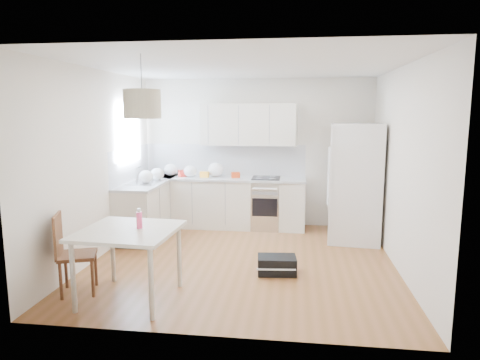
# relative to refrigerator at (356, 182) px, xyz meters

# --- Properties ---
(floor) EXTENTS (4.20, 4.20, 0.00)m
(floor) POSITION_rel_refrigerator_xyz_m (-1.71, -1.29, -0.96)
(floor) COLOR brown
(floor) RESTS_ON ground
(ceiling) EXTENTS (4.20, 4.20, 0.00)m
(ceiling) POSITION_rel_refrigerator_xyz_m (-1.71, -1.29, 1.74)
(ceiling) COLOR white
(ceiling) RESTS_ON wall_back
(wall_back) EXTENTS (4.20, 0.00, 4.20)m
(wall_back) POSITION_rel_refrigerator_xyz_m (-1.71, 0.81, 0.39)
(wall_back) COLOR white
(wall_back) RESTS_ON floor
(wall_left) EXTENTS (0.00, 4.20, 4.20)m
(wall_left) POSITION_rel_refrigerator_xyz_m (-3.81, -1.29, 0.39)
(wall_left) COLOR white
(wall_left) RESTS_ON floor
(wall_right) EXTENTS (0.00, 4.20, 4.20)m
(wall_right) POSITION_rel_refrigerator_xyz_m (0.39, -1.29, 0.39)
(wall_right) COLOR white
(wall_right) RESTS_ON floor
(window_glassblock) EXTENTS (0.02, 1.00, 1.00)m
(window_glassblock) POSITION_rel_refrigerator_xyz_m (-3.79, -0.14, 0.79)
(window_glassblock) COLOR #BFE0F9
(window_glassblock) RESTS_ON wall_left
(cabinets_back) EXTENTS (3.00, 0.60, 0.88)m
(cabinets_back) POSITION_rel_refrigerator_xyz_m (-2.31, 0.51, -0.52)
(cabinets_back) COLOR beige
(cabinets_back) RESTS_ON floor
(cabinets_left) EXTENTS (0.60, 1.80, 0.88)m
(cabinets_left) POSITION_rel_refrigerator_xyz_m (-3.51, -0.09, -0.52)
(cabinets_left) COLOR beige
(cabinets_left) RESTS_ON floor
(counter_back) EXTENTS (3.02, 0.64, 0.04)m
(counter_back) POSITION_rel_refrigerator_xyz_m (-2.31, 0.51, -0.06)
(counter_back) COLOR #A3A5A8
(counter_back) RESTS_ON cabinets_back
(counter_left) EXTENTS (0.64, 1.82, 0.04)m
(counter_left) POSITION_rel_refrigerator_xyz_m (-3.51, -0.09, -0.06)
(counter_left) COLOR #A3A5A8
(counter_left) RESTS_ON cabinets_left
(backsplash_back) EXTENTS (3.00, 0.01, 0.58)m
(backsplash_back) POSITION_rel_refrigerator_xyz_m (-2.31, 0.80, 0.25)
(backsplash_back) COLOR silver
(backsplash_back) RESTS_ON wall_back
(backsplash_left) EXTENTS (0.01, 1.80, 0.58)m
(backsplash_left) POSITION_rel_refrigerator_xyz_m (-3.80, -0.09, 0.25)
(backsplash_left) COLOR silver
(backsplash_left) RESTS_ON wall_left
(upper_cabinets) EXTENTS (1.70, 0.32, 0.75)m
(upper_cabinets) POSITION_rel_refrigerator_xyz_m (-1.86, 0.65, 0.92)
(upper_cabinets) COLOR beige
(upper_cabinets) RESTS_ON wall_back
(range_oven) EXTENTS (0.50, 0.61, 0.88)m
(range_oven) POSITION_rel_refrigerator_xyz_m (-1.51, 0.51, -0.52)
(range_oven) COLOR silver
(range_oven) RESTS_ON floor
(sink) EXTENTS (0.50, 0.80, 0.16)m
(sink) POSITION_rel_refrigerator_xyz_m (-3.51, -0.14, -0.04)
(sink) COLOR silver
(sink) RESTS_ON counter_left
(refrigerator) EXTENTS (0.99, 1.04, 1.92)m
(refrigerator) POSITION_rel_refrigerator_xyz_m (0.00, 0.00, 0.00)
(refrigerator) COLOR white
(refrigerator) RESTS_ON floor
(dining_table) EXTENTS (1.09, 1.09, 0.81)m
(dining_table) POSITION_rel_refrigerator_xyz_m (-2.82, -2.69, -0.24)
(dining_table) COLOR beige
(dining_table) RESTS_ON floor
(dining_chair) EXTENTS (0.51, 0.51, 0.95)m
(dining_chair) POSITION_rel_refrigerator_xyz_m (-3.48, -2.61, -0.48)
(dining_chair) COLOR #4B2B16
(dining_chair) RESTS_ON floor
(drink_bottle) EXTENTS (0.08, 0.08, 0.23)m
(drink_bottle) POSITION_rel_refrigerator_xyz_m (-2.71, -2.64, -0.04)
(drink_bottle) COLOR #F6447A
(drink_bottle) RESTS_ON dining_table
(gym_bag) EXTENTS (0.53, 0.37, 0.23)m
(gym_bag) POSITION_rel_refrigerator_xyz_m (-1.21, -1.71, -0.85)
(gym_bag) COLOR black
(gym_bag) RESTS_ON floor
(pendant_lamp) EXTENTS (0.48, 0.48, 0.31)m
(pendant_lamp) POSITION_rel_refrigerator_xyz_m (-2.62, -2.65, 1.22)
(pendant_lamp) COLOR #C0B293
(pendant_lamp) RESTS_ON ceiling
(grocery_bag_a) EXTENTS (0.25, 0.21, 0.23)m
(grocery_bag_a) POSITION_rel_refrigerator_xyz_m (-3.30, 0.57, 0.07)
(grocery_bag_a) COLOR white
(grocery_bag_a) RESTS_ON counter_back
(grocery_bag_b) EXTENTS (0.24, 0.20, 0.21)m
(grocery_bag_b) POSITION_rel_refrigerator_xyz_m (-2.90, 0.49, 0.07)
(grocery_bag_b) COLOR white
(grocery_bag_b) RESTS_ON counter_back
(grocery_bag_c) EXTENTS (0.29, 0.25, 0.26)m
(grocery_bag_c) POSITION_rel_refrigerator_xyz_m (-2.44, 0.56, 0.09)
(grocery_bag_c) COLOR white
(grocery_bag_c) RESTS_ON counter_back
(grocery_bag_d) EXTENTS (0.23, 0.20, 0.21)m
(grocery_bag_d) POSITION_rel_refrigerator_xyz_m (-3.38, 0.06, 0.07)
(grocery_bag_d) COLOR white
(grocery_bag_d) RESTS_ON counter_back
(grocery_bag_e) EXTENTS (0.24, 0.21, 0.22)m
(grocery_bag_e) POSITION_rel_refrigerator_xyz_m (-3.46, -0.30, 0.07)
(grocery_bag_e) COLOR white
(grocery_bag_e) RESTS_ON counter_left
(snack_orange) EXTENTS (0.17, 0.14, 0.10)m
(snack_orange) POSITION_rel_refrigerator_xyz_m (-2.06, 0.49, 0.01)
(snack_orange) COLOR red
(snack_orange) RESTS_ON counter_back
(snack_yellow) EXTENTS (0.16, 0.10, 0.11)m
(snack_yellow) POSITION_rel_refrigerator_xyz_m (-2.63, 0.46, 0.01)
(snack_yellow) COLOR #FBA327
(snack_yellow) RESTS_ON counter_back
(snack_red) EXTENTS (0.20, 0.19, 0.12)m
(snack_red) POSITION_rel_refrigerator_xyz_m (-3.04, 0.52, 0.02)
(snack_red) COLOR red
(snack_red) RESTS_ON counter_back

